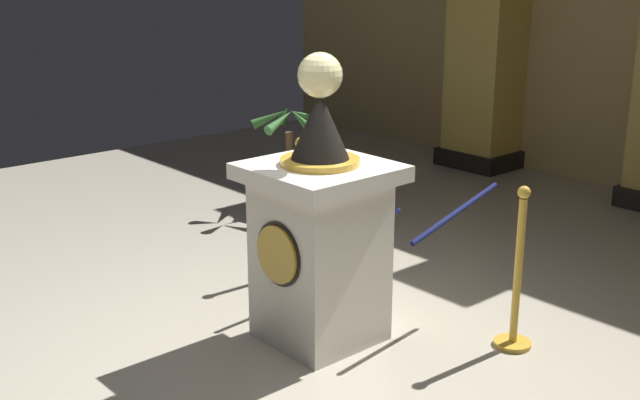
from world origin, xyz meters
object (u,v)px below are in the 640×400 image
(pedestal_clock, at_px, (320,233))
(potted_palm_left, at_px, (290,179))
(stanchion_near, at_px, (516,291))
(stanchion_far, at_px, (301,225))

(pedestal_clock, relative_size, potted_palm_left, 1.74)
(stanchion_near, relative_size, potted_palm_left, 1.00)
(pedestal_clock, xyz_separation_m, stanchion_near, (0.91, 0.85, -0.35))
(stanchion_far, relative_size, potted_palm_left, 1.01)
(stanchion_near, xyz_separation_m, stanchion_far, (-1.88, -0.19, 0.01))
(pedestal_clock, relative_size, stanchion_far, 1.71)
(stanchion_far, bearing_deg, potted_palm_left, 143.73)
(stanchion_near, relative_size, stanchion_far, 0.98)
(stanchion_far, bearing_deg, stanchion_near, 5.78)
(stanchion_far, bearing_deg, pedestal_clock, -34.03)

